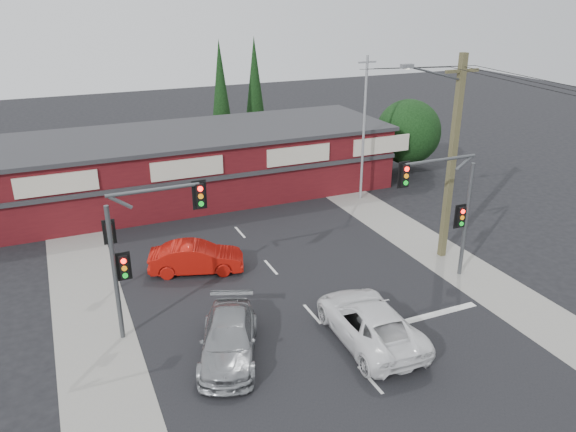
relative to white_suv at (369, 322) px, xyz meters
name	(u,v)px	position (x,y,z in m)	size (l,w,h in m)	color
ground	(318,321)	(-1.23, 1.92, -0.78)	(120.00, 120.00, 0.00)	black
road_strip	(272,269)	(-1.23, 6.92, -0.77)	(14.00, 70.00, 0.01)	black
verge_left	(89,305)	(-9.73, 6.92, -0.77)	(3.00, 70.00, 0.02)	gray
verge_right	(418,240)	(7.27, 6.92, -0.77)	(3.00, 70.00, 0.02)	gray
stop_line	(411,320)	(2.27, 0.42, -0.76)	(6.50, 0.35, 0.01)	silver
white_suv	(369,322)	(0.00, 0.00, 0.00)	(2.58, 5.59, 1.55)	white
silver_suv	(229,339)	(-5.28, 1.12, -0.06)	(2.01, 4.95, 1.44)	#949699
red_sedan	(196,258)	(-4.63, 8.14, -0.05)	(1.55, 4.44, 1.46)	#B1120A
lane_dashes	(290,289)	(-1.23, 4.78, -0.76)	(0.12, 43.34, 0.01)	silver
shop_building	(188,164)	(-2.22, 18.90, 1.36)	(27.30, 8.40, 4.22)	#470E13
tree_cluster	(407,134)	(13.47, 17.36, 2.12)	(5.90, 5.10, 5.50)	#2D2116
conifer_near	(221,90)	(2.27, 25.92, 4.70)	(1.80, 1.80, 9.25)	#2D2116
conifer_far	(255,84)	(5.77, 27.92, 4.70)	(1.80, 1.80, 9.25)	#2D2116
traffic_mast_left	(141,241)	(-7.65, 3.92, 3.15)	(3.77, 0.27, 5.97)	#47494C
traffic_mast_right	(449,200)	(5.64, 2.92, 3.17)	(3.96, 0.27, 5.97)	#47494C
pedestal_signal	(111,241)	(-8.43, 7.92, 1.63)	(0.55, 0.27, 3.38)	#47494C
utility_pole	(451,153)	(7.14, 4.90, 4.62)	(4.38, 0.59, 10.00)	brown
steel_pole	(364,127)	(7.77, 13.92, 3.93)	(1.20, 0.16, 9.00)	gray
power_lines	(560,94)	(7.25, -0.55, 8.26)	(2.01, 29.00, 1.22)	black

